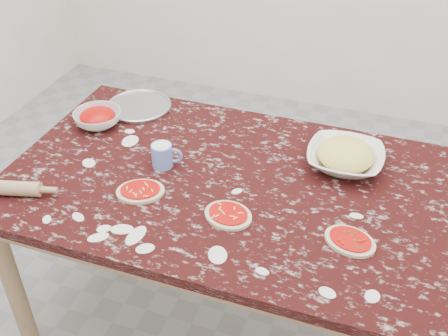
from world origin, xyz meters
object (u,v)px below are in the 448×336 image
flour_mug (163,155)px  rolling_pin (4,188)px  cheese_bowl (345,159)px  pizza_tray (139,107)px  worktable (224,196)px  sauce_bowl (98,118)px

flour_mug → rolling_pin: bearing=-143.2°
cheese_bowl → flour_mug: size_ratio=2.45×
rolling_pin → cheese_bowl: bearing=27.2°
cheese_bowl → pizza_tray: bearing=171.5°
worktable → sauce_bowl: 0.66m
pizza_tray → sauce_bowl: 0.21m
pizza_tray → cheese_bowl: bearing=-8.5°
sauce_bowl → cheese_bowl: 1.03m
worktable → flour_mug: size_ratio=13.78×
worktable → sauce_bowl: sauce_bowl is taller
rolling_pin → worktable: bearing=25.8°
worktable → rolling_pin: bearing=-154.2°
flour_mug → rolling_pin: size_ratio=0.44×
sauce_bowl → flour_mug: 0.42m
worktable → cheese_bowl: size_ratio=5.63×
cheese_bowl → flour_mug: flour_mug is taller
sauce_bowl → flour_mug: flour_mug is taller
flour_mug → rolling_pin: (-0.46, -0.34, -0.02)m
rolling_pin → pizza_tray: bearing=76.4°
worktable → cheese_bowl: bearing=29.5°
flour_mug → rolling_pin: flour_mug is taller
worktable → pizza_tray: (-0.53, 0.37, 0.09)m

